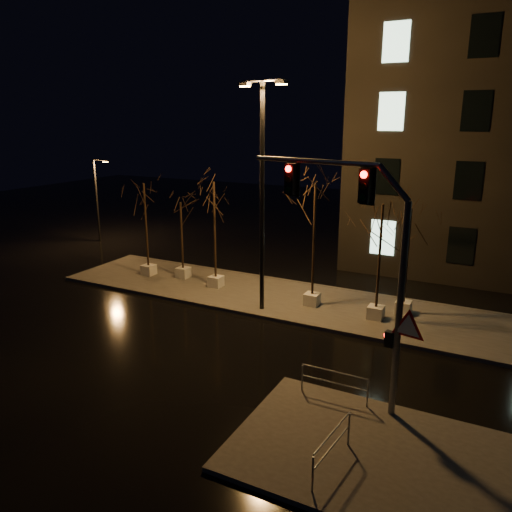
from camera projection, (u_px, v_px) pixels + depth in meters
The scene contains 14 objects.
ground at pixel (201, 345), 19.26m from camera, with size 90.00×90.00×0.00m, color black.
median at pixel (269, 296), 24.38m from camera, with size 22.00×5.00×0.15m, color #413F3A.
sidewalk_corner at pixel (369, 453), 12.92m from camera, with size 7.00×5.00×0.15m, color #413F3A.
tree_0 at pixel (145, 204), 26.47m from camera, with size 1.80×1.80×5.16m.
tree_1 at pixel (181, 219), 26.17m from camera, with size 1.80×1.80×4.21m.
tree_2 at pixel (214, 206), 24.43m from camera, with size 1.80×1.80×5.50m.
tree_3 at pixel (315, 213), 21.88m from camera, with size 1.80×1.80×5.69m.
tree_4 at pixel (381, 230), 20.44m from camera, with size 1.80×1.80×5.10m.
tree_5 at pixel (409, 233), 21.09m from camera, with size 1.80×1.80×4.81m.
traffic_signal_mast at pixel (364, 251), 14.01m from camera, with size 5.76×1.35×7.18m.
streetlight_main at pixel (262, 183), 21.08m from camera, with size 2.44×0.85×9.83m.
streetlight_far at pixel (98, 197), 34.81m from camera, with size 1.12×0.43×5.77m.
guard_rail_a at pixel (334, 381), 15.18m from camera, with size 2.14×0.05×0.92m.
guard_rail_b at pixel (332, 444), 12.15m from camera, with size 0.27×2.10×1.00m.
Camera 1 is at (9.99, -14.70, 8.45)m, focal length 35.00 mm.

